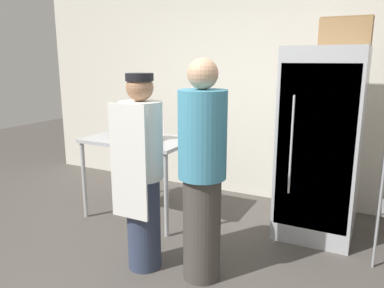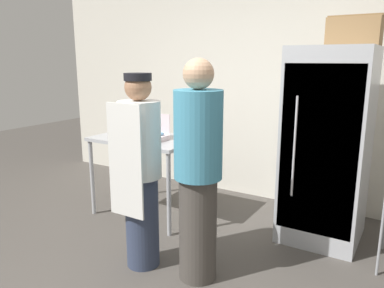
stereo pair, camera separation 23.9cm
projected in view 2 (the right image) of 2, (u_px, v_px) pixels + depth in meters
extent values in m
cube|color=silver|center=(268.00, 86.00, 4.46)|extent=(6.40, 0.12, 2.75)
cube|color=#ADAFB5|center=(327.00, 146.00, 3.48)|extent=(0.70, 0.76, 1.81)
cube|color=#93959B|center=(318.00, 152.00, 3.17)|extent=(0.65, 0.02, 1.48)
cylinder|color=silver|center=(294.00, 147.00, 3.24)|extent=(0.02, 0.02, 0.89)
cube|color=#ADAFB5|center=(145.00, 139.00, 4.01)|extent=(1.11, 0.69, 0.04)
cylinder|color=#ADAFB5|center=(92.00, 178.00, 4.11)|extent=(0.04, 0.04, 0.84)
cylinder|color=#ADAFB5|center=(169.00, 195.00, 3.59)|extent=(0.04, 0.04, 0.84)
cylinder|color=#ADAFB5|center=(129.00, 165.00, 4.62)|extent=(0.04, 0.04, 0.84)
cylinder|color=#ADAFB5|center=(201.00, 178.00, 4.09)|extent=(0.04, 0.04, 0.84)
cube|color=silver|center=(154.00, 138.00, 3.87)|extent=(0.24, 0.21, 0.05)
cube|color=silver|center=(160.00, 124.00, 3.93)|extent=(0.24, 0.01, 0.21)
torus|color=#669EC6|center=(148.00, 134.00, 3.85)|extent=(0.08, 0.08, 0.03)
torus|color=#669EC6|center=(155.00, 135.00, 3.80)|extent=(0.08, 0.08, 0.03)
torus|color=#669EC6|center=(153.00, 133.00, 3.92)|extent=(0.08, 0.08, 0.03)
torus|color=#669EC6|center=(160.00, 134.00, 3.87)|extent=(0.08, 0.08, 0.03)
cylinder|color=black|center=(125.00, 132.00, 4.10)|extent=(0.15, 0.15, 0.08)
cylinder|color=#B2BCC1|center=(124.00, 119.00, 4.07)|extent=(0.12, 0.12, 0.19)
cylinder|color=black|center=(124.00, 110.00, 4.05)|extent=(0.12, 0.12, 0.02)
cube|color=#937047|center=(354.00, 32.00, 3.26)|extent=(0.43, 0.30, 0.24)
cube|color=olive|center=(356.00, 16.00, 3.23)|extent=(0.44, 0.16, 0.02)
cylinder|color=#333D56|center=(142.00, 221.00, 3.09)|extent=(0.27, 0.27, 0.77)
cylinder|color=silver|center=(140.00, 140.00, 2.93)|extent=(0.34, 0.34, 0.61)
sphere|color=#9E7051|center=(138.00, 87.00, 2.84)|extent=(0.21, 0.21, 0.21)
cube|color=white|center=(125.00, 161.00, 2.82)|extent=(0.32, 0.02, 0.88)
cylinder|color=black|center=(138.00, 77.00, 2.83)|extent=(0.21, 0.21, 0.06)
cylinder|color=#47423D|center=(198.00, 228.00, 2.89)|extent=(0.29, 0.29, 0.83)
cylinder|color=teal|center=(198.00, 135.00, 2.73)|extent=(0.36, 0.36, 0.65)
sphere|color=tan|center=(198.00, 74.00, 2.63)|extent=(0.22, 0.22, 0.22)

